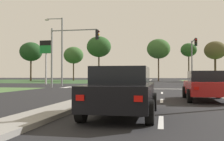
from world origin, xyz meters
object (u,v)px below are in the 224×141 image
fuel_price_totem (46,52)px  treeline_fifth (189,50)px  traffic_signal_near_left (68,46)px  treeline_fourth (158,49)px  car_silver_second (128,79)px  street_lamp_second (60,48)px  traffic_signal_far_right (193,53)px  treeline_third (99,47)px  treeline_sixth (215,50)px  car_black_third (122,91)px  treeline_second (74,55)px  car_red_fourth (205,85)px  treeline_near (31,52)px  pedestrian_at_median (143,75)px

fuel_price_totem → treeline_fifth: size_ratio=0.72×
traffic_signal_near_left → treeline_fourth: bearing=76.0°
treeline_fourth → car_silver_second: bearing=-95.9°
car_silver_second → street_lamp_second: street_lamp_second is taller
traffic_signal_far_right → treeline_third: 27.90m
traffic_signal_far_right → treeline_sixth: size_ratio=0.74×
car_black_third → treeline_fourth: 51.60m
car_silver_second → car_black_third: car_silver_second is taller
car_black_third → treeline_second: treeline_second is taller
car_silver_second → car_red_fourth: size_ratio=1.02×
treeline_near → treeline_fifth: size_ratio=1.06×
treeline_third → traffic_signal_near_left: bearing=-81.7°
treeline_second → fuel_price_totem: bearing=-79.0°
car_black_third → treeline_near: (-28.81, 48.40, 5.99)m
pedestrian_at_median → treeline_fourth: bearing=-135.5°
car_silver_second → treeline_sixth: bearing=-28.0°
traffic_signal_far_right → treeline_fourth: (-4.93, 22.47, 2.93)m
treeline_third → treeline_sixth: bearing=-0.1°
pedestrian_at_median → car_black_third: bearing=58.2°
street_lamp_second → treeline_near: treeline_near is taller
treeline_fourth → treeline_sixth: size_ratio=1.12×
pedestrian_at_median → treeline_near: treeline_near is taller
street_lamp_second → fuel_price_totem: size_ratio=1.31×
car_black_third → treeline_second: 56.53m
pedestrian_at_median → treeline_third: size_ratio=0.19×
car_silver_second → street_lamp_second: 8.84m
fuel_price_totem → treeline_near: size_ratio=0.69×
car_black_third → street_lamp_second: size_ratio=0.53×
car_black_third → car_red_fourth: bearing=60.2°
treeline_second → car_red_fourth: bearing=-63.6°
fuel_price_totem → treeline_sixth: treeline_sixth is taller
treeline_second → treeline_near: bearing=-154.6°
car_red_fourth → treeline_sixth: (8.63, 43.79, 5.68)m
treeline_second → treeline_third: 7.82m
car_red_fourth → treeline_sixth: 44.99m
fuel_price_totem → treeline_third: 23.57m
car_black_third → treeline_fifth: size_ratio=0.50×
treeline_third → treeline_fourth: bearing=6.8°
pedestrian_at_median → treeline_third: (-10.72, 12.00, 6.43)m
traffic_signal_far_right → treeline_second: size_ratio=0.75×
street_lamp_second → traffic_signal_near_left: bearing=-58.2°
treeline_second → pedestrian_at_median: bearing=-40.2°
car_black_third → treeline_sixth: treeline_sixth is taller
car_black_third → car_red_fourth: (3.31, 5.77, -0.02)m
street_lamp_second → treeline_third: treeline_third is taller
car_red_fourth → traffic_signal_near_left: traffic_signal_near_left is taller
treeline_third → treeline_sixth: size_ratio=1.20×
car_silver_second → traffic_signal_far_right: size_ratio=0.72×
car_black_third → pedestrian_at_median: 37.69m
car_red_fourth → treeline_fourth: treeline_fourth is taller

